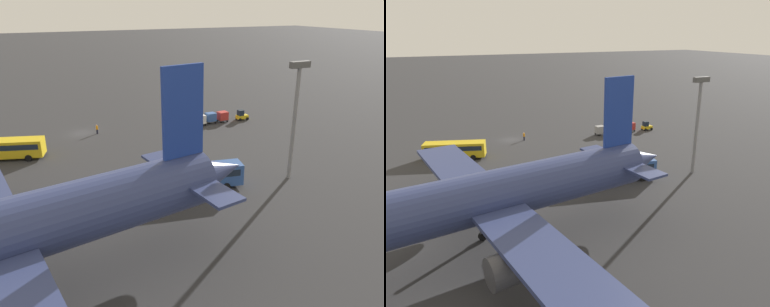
{
  "view_description": "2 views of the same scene",
  "coord_description": "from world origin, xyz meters",
  "views": [
    {
      "loc": [
        9.65,
        67.93,
        21.94
      ],
      "look_at": [
        -10.34,
        25.82,
        3.45
      ],
      "focal_mm": 35.0,
      "sensor_mm": 36.0,
      "label": 1
    },
    {
      "loc": [
        19.23,
        76.17,
        22.33
      ],
      "look_at": [
        -5.12,
        23.56,
        3.24
      ],
      "focal_mm": 35.0,
      "sensor_mm": 36.0,
      "label": 2
    }
  ],
  "objects": [
    {
      "name": "worker_person",
      "position": [
        -2.59,
        1.57,
        0.87
      ],
      "size": [
        0.38,
        0.38,
        1.74
      ],
      "color": "#1E1E2D",
      "rests_on": "ground"
    },
    {
      "name": "shuttle_bus_far",
      "position": [
        -9.18,
        29.29,
        1.9
      ],
      "size": [
        12.38,
        4.97,
        3.16
      ],
      "rotation": [
        0.0,
        0.0,
        -0.21
      ],
      "color": "#2D5199",
      "rests_on": "ground"
    },
    {
      "name": "shuttle_bus_near",
      "position": [
        12.33,
        7.8,
        1.85
      ],
      "size": [
        11.15,
        6.05,
        3.06
      ],
      "rotation": [
        0.0,
        0.0,
        -0.31
      ],
      "color": "gold",
      "rests_on": "ground"
    },
    {
      "name": "airplane",
      "position": [
        14.44,
        41.82,
        6.54
      ],
      "size": [
        49.9,
        42.97,
        17.39
      ],
      "rotation": [
        0.0,
        0.0,
        0.15
      ],
      "color": "navy",
      "rests_on": "ground"
    },
    {
      "name": "cargo_cart_blue",
      "position": [
        -24.56,
        4.53,
        1.19
      ],
      "size": [
        2.08,
        1.78,
        2.06
      ],
      "rotation": [
        0.0,
        0.0,
        0.05
      ],
      "color": "#38383D",
      "rests_on": "ground"
    },
    {
      "name": "baggage_tug",
      "position": [
        -31.33,
        5.29,
        0.94
      ],
      "size": [
        2.41,
        1.64,
        2.1
      ],
      "rotation": [
        0.0,
        0.0,
        -0.01
      ],
      "color": "gold",
      "rests_on": "ground"
    },
    {
      "name": "cargo_cart_red",
      "position": [
        -27.18,
        4.74,
        1.19
      ],
      "size": [
        2.08,
        1.78,
        2.06
      ],
      "rotation": [
        0.0,
        0.0,
        0.05
      ],
      "color": "#38383D",
      "rests_on": "ground"
    },
    {
      "name": "ground_plane",
      "position": [
        0.0,
        0.0,
        0.0
      ],
      "size": [
        600.0,
        600.0,
        0.0
      ],
      "primitive_type": "plane",
      "color": "#2D2D30"
    },
    {
      "name": "cargo_cart_grey",
      "position": [
        -19.34,
        4.54,
        1.19
      ],
      "size": [
        2.08,
        1.78,
        2.06
      ],
      "rotation": [
        0.0,
        0.0,
        0.05
      ],
      "color": "#38383D",
      "rests_on": "ground"
    },
    {
      "name": "cargo_cart_white",
      "position": [
        -21.95,
        5.09,
        1.19
      ],
      "size": [
        2.08,
        1.78,
        2.06
      ],
      "rotation": [
        0.0,
        0.0,
        0.05
      ],
      "color": "#38383D",
      "rests_on": "ground"
    },
    {
      "name": "light_pole",
      "position": [
        -22.19,
        31.66,
        9.73
      ],
      "size": [
        2.8,
        0.7,
        15.61
      ],
      "color": "slate",
      "rests_on": "ground"
    }
  ]
}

